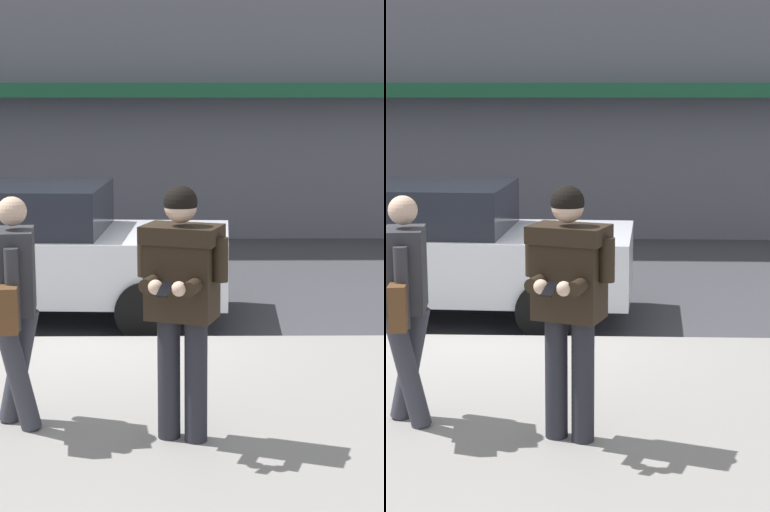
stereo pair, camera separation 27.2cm
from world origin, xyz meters
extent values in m
plane|color=#3D3D42|center=(0.00, 0.00, 0.00)|extent=(80.00, 80.00, 0.00)
cube|color=gray|center=(1.00, -2.85, 0.07)|extent=(32.00, 5.30, 0.14)
cube|color=silver|center=(1.00, 0.05, 0.00)|extent=(28.00, 0.12, 0.01)
cube|color=#195133|center=(1.00, 6.15, 2.60)|extent=(26.60, 0.70, 0.24)
cube|color=silver|center=(-0.70, 1.04, 0.67)|extent=(4.58, 2.04, 0.70)
cube|color=black|center=(-0.88, 1.05, 1.28)|extent=(2.15, 1.74, 0.52)
cylinder|color=black|center=(0.73, 1.82, 0.32)|extent=(0.65, 0.25, 0.64)
cylinder|color=black|center=(0.65, 0.12, 0.32)|extent=(0.65, 0.25, 0.64)
cylinder|color=#23232B|center=(1.12, -2.84, 0.58)|extent=(0.16, 0.16, 0.88)
cylinder|color=#23232B|center=(0.94, -2.77, 0.58)|extent=(0.16, 0.16, 0.88)
cube|color=black|center=(1.03, -2.80, 1.34)|extent=(0.53, 0.43, 0.64)
cube|color=black|center=(1.03, -2.80, 1.61)|extent=(0.60, 0.49, 0.12)
cylinder|color=black|center=(1.29, -2.89, 1.45)|extent=(0.11, 0.11, 0.30)
cylinder|color=black|center=(1.12, -3.00, 1.30)|extent=(0.19, 0.32, 0.10)
sphere|color=beige|center=(1.01, -3.11, 1.30)|extent=(0.10, 0.10, 0.10)
cylinder|color=black|center=(0.77, -2.72, 1.45)|extent=(0.11, 0.11, 0.30)
cylinder|color=black|center=(0.84, -2.91, 1.30)|extent=(0.19, 0.32, 0.10)
sphere|color=beige|center=(0.86, -3.06, 1.30)|extent=(0.10, 0.10, 0.10)
cube|color=black|center=(0.92, -3.13, 1.30)|extent=(0.12, 0.16, 0.07)
sphere|color=beige|center=(1.02, -2.83, 1.80)|extent=(0.22, 0.22, 0.22)
sphere|color=black|center=(1.02, -2.83, 1.83)|extent=(0.23, 0.23, 0.23)
cylinder|color=#33333D|center=(-0.18, -2.45, 0.57)|extent=(0.34, 0.19, 0.87)
cylinder|color=#33333D|center=(-0.16, -2.62, 0.57)|extent=(0.34, 0.19, 0.87)
cube|color=#2D2D33|center=(-0.17, -2.54, 1.30)|extent=(0.33, 0.45, 0.60)
cylinder|color=#2D2D33|center=(-0.20, -2.29, 1.22)|extent=(0.10, 0.10, 0.58)
cylinder|color=#2D2D33|center=(-0.14, -2.78, 1.22)|extent=(0.10, 0.10, 0.58)
sphere|color=beige|center=(-0.17, -2.54, 1.73)|extent=(0.21, 0.21, 0.21)
cube|color=brown|center=(-0.15, -2.84, 1.10)|extent=(0.15, 0.25, 0.32)
camera|label=1|loc=(1.03, -8.51, 2.54)|focal=60.00mm
camera|label=2|loc=(1.31, -8.51, 2.54)|focal=60.00mm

